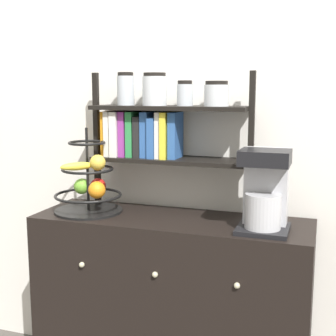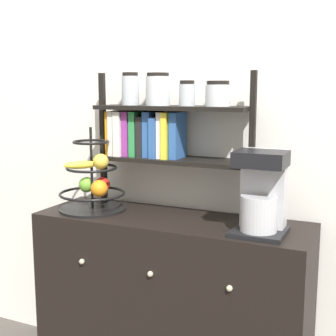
{
  "view_description": "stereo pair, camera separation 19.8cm",
  "coord_description": "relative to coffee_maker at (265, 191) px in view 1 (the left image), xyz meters",
  "views": [
    {
      "loc": [
        0.62,
        -1.66,
        1.36
      ],
      "look_at": [
        -0.01,
        0.19,
        1.04
      ],
      "focal_mm": 50.0,
      "sensor_mm": 36.0,
      "label": 1
    },
    {
      "loc": [
        0.81,
        -1.58,
        1.36
      ],
      "look_at": [
        -0.01,
        0.19,
        1.04
      ],
      "focal_mm": 50.0,
      "sensor_mm": 36.0,
      "label": 2
    }
  ],
  "objects": [
    {
      "name": "fruit_stand",
      "position": [
        -0.78,
        0.02,
        -0.03
      ],
      "size": [
        0.31,
        0.31,
        0.38
      ],
      "color": "black",
      "rests_on": "sideboard"
    },
    {
      "name": "coffee_maker",
      "position": [
        0.0,
        0.0,
        0.0
      ],
      "size": [
        0.2,
        0.2,
        0.32
      ],
      "color": "black",
      "rests_on": "sideboard"
    },
    {
      "name": "shelf_hutch",
      "position": [
        -0.51,
        0.16,
        0.23
      ],
      "size": [
        0.75,
        0.2,
        0.62
      ],
      "color": "black",
      "rests_on": "sideboard"
    },
    {
      "name": "wall_back",
      "position": [
        -0.4,
        0.28,
        0.32
      ],
      "size": [
        7.0,
        0.05,
        2.6
      ],
      "primitive_type": "cube",
      "color": "silver",
      "rests_on": "ground_plane"
    },
    {
      "name": "sideboard",
      "position": [
        -0.4,
        0.04,
        -0.57
      ],
      "size": [
        1.19,
        0.4,
        0.82
      ],
      "color": "black",
      "rests_on": "ground_plane"
    }
  ]
}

